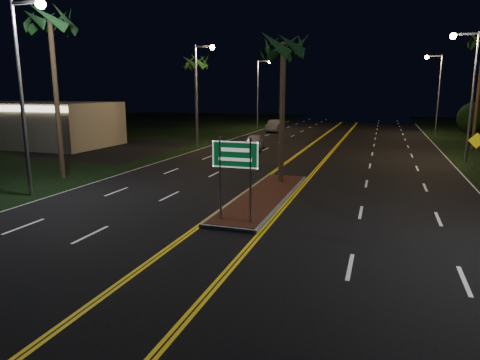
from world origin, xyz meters
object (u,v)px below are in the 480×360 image
at_px(median_island, 264,197).
at_px(palm_left_near, 50,23).
at_px(highway_sign, 235,162).
at_px(streetlight_left_near, 26,77).
at_px(streetlight_right_far, 436,85).
at_px(car_far, 275,125).
at_px(streetlight_left_far, 260,86).
at_px(palm_median, 283,46).
at_px(warning_sign, 476,146).
at_px(shrub_far, 474,118).
at_px(commercial_building, 33,124).
at_px(streetlight_left_mid, 200,84).
at_px(palm_left_far, 196,63).
at_px(car_near, 254,141).
at_px(streetlight_right_mid, 468,82).

distance_m(median_island, palm_left_near, 15.20).
distance_m(highway_sign, streetlight_left_near, 11.17).
bearing_deg(streetlight_right_far, car_far, -175.57).
bearing_deg(streetlight_left_far, palm_median, -72.42).
bearing_deg(warning_sign, car_far, 135.96).
height_order(streetlight_right_far, palm_median, streetlight_right_far).
bearing_deg(palm_median, shrub_far, 61.58).
xyz_separation_m(commercial_building, car_far, (18.28, 20.59, -1.16)).
bearing_deg(palm_median, car_far, 104.40).
height_order(palm_median, shrub_far, palm_median).
xyz_separation_m(streetlight_left_mid, streetlight_right_far, (21.23, 18.00, 0.00)).
xyz_separation_m(palm_left_far, warning_sign, (23.71, -9.58, -6.17)).
relative_size(streetlight_left_near, car_far, 1.78).
bearing_deg(streetlight_left_far, palm_left_near, -93.00).
relative_size(highway_sign, shrub_far, 0.81).
height_order(highway_sign, streetlight_left_near, streetlight_left_near).
xyz_separation_m(car_near, car_far, (-2.32, 16.93, 0.08)).
relative_size(commercial_building, streetlight_left_mid, 1.67).
distance_m(streetlight_left_near, streetlight_right_far, 43.53).
xyz_separation_m(median_island, car_far, (-7.72, 33.58, 0.76)).
xyz_separation_m(palm_median, palm_left_near, (-12.50, -2.50, 1.40)).
xyz_separation_m(highway_sign, palm_median, (0.00, 7.70, 4.87)).
xyz_separation_m(commercial_building, palm_median, (26.00, -9.49, 5.27)).
bearing_deg(median_island, streetlight_left_far, 106.00).
bearing_deg(streetlight_right_mid, streetlight_left_mid, 174.62).
bearing_deg(car_far, warning_sign, -50.49).
xyz_separation_m(highway_sign, streetlight_left_near, (-10.61, 1.20, 3.25)).
height_order(palm_median, palm_left_near, palm_left_near).
xyz_separation_m(streetlight_left_near, warning_sign, (21.52, 14.42, -4.08)).
xyz_separation_m(shrub_far, car_near, (-19.21, -12.35, -1.57)).
distance_m(shrub_far, car_near, 22.89).
bearing_deg(streetlight_right_mid, warning_sign, -85.30).
xyz_separation_m(streetlight_left_mid, warning_sign, (21.52, -5.58, -4.08)).
relative_size(shrub_far, car_near, 0.86).
xyz_separation_m(streetlight_left_far, streetlight_right_mid, (21.23, -22.00, 0.00)).
xyz_separation_m(median_island, commercial_building, (-26.00, 12.99, 1.92)).
height_order(streetlight_left_far, palm_left_far, streetlight_left_far).
xyz_separation_m(streetlight_left_far, palm_left_far, (-2.19, -16.00, 2.09)).
xyz_separation_m(streetlight_left_near, shrub_far, (24.41, 32.00, -3.32)).
relative_size(shrub_far, car_far, 0.78).
bearing_deg(palm_median, palm_left_far, 126.18).
distance_m(palm_median, car_near, 15.63).
xyz_separation_m(streetlight_left_mid, palm_left_far, (-2.19, 4.00, 2.09)).
height_order(median_island, car_far, car_far).
xyz_separation_m(palm_median, car_far, (-7.72, 30.08, -6.43)).
relative_size(streetlight_left_far, palm_left_far, 1.02).
relative_size(streetlight_right_mid, streetlight_right_far, 1.00).
bearing_deg(car_near, streetlight_right_mid, -14.62).
bearing_deg(shrub_far, warning_sign, -99.34).
bearing_deg(median_island, highway_sign, -90.00).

